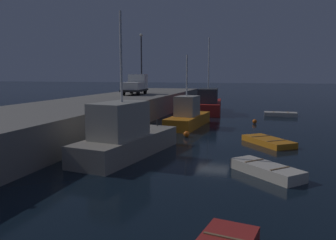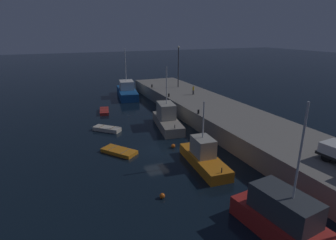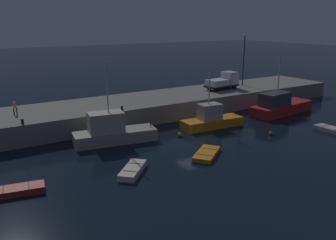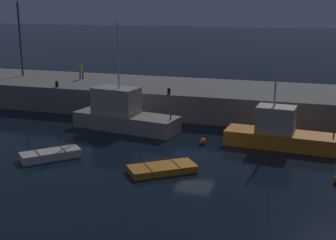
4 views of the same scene
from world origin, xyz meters
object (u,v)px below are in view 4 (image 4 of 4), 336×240
lamp_post_west (19,31)px  mooring_buoy_near (203,141)px  fishing_trawler_red (123,114)px  fishing_boat_orange (279,133)px  dinghy_red_small (51,155)px  dinghy_orange_near (162,169)px  dockworker (81,70)px  bollard_central (57,84)px  bollard_east (169,91)px

lamp_post_west → mooring_buoy_near: bearing=-26.3°
fishing_trawler_red → fishing_boat_orange: 12.71m
fishing_trawler_red → dinghy_red_small: 8.66m
fishing_trawler_red → dinghy_orange_near: 10.63m
mooring_buoy_near → dockworker: size_ratio=0.30×
fishing_trawler_red → lamp_post_west: 18.78m
fishing_boat_orange → lamp_post_west: lamp_post_west is taller
dinghy_orange_near → lamp_post_west: size_ratio=0.53×
dinghy_red_small → dockworker: bearing=110.5°
dinghy_red_small → dinghy_orange_near: bearing=-1.3°
dockworker → dinghy_red_small: bearing=-69.5°
dinghy_red_small → bollard_central: bearing=117.9°
lamp_post_west → bollard_central: 9.89m
fishing_boat_orange → bollard_central: 21.56m
dinghy_orange_near → dockworker: 22.56m
dinghy_orange_near → dinghy_red_small: bearing=178.7°
bollard_central → dockworker: bearing=88.6°
lamp_post_west → bollard_central: lamp_post_west is taller
dockworker → bollard_central: dockworker is taller
lamp_post_west → bollard_central: (7.16, -5.13, -4.49)m
mooring_buoy_near → dockworker: bearing=144.9°
fishing_trawler_red → mooring_buoy_near: fishing_trawler_red is taller
bollard_east → mooring_buoy_near: bearing=-52.8°
dinghy_red_small → bollard_central: 14.05m
dinghy_orange_near → dockworker: (-14.29, 17.18, 3.11)m
fishing_trawler_red → dinghy_orange_near: (6.16, -8.59, -1.05)m
dockworker → bollard_east: 12.14m
dinghy_orange_near → bollard_central: bearing=139.2°
mooring_buoy_near → bollard_east: (-4.40, 5.80, 2.44)m
dinghy_orange_near → mooring_buoy_near: (1.12, 6.33, 0.04)m
dinghy_orange_near → dinghy_red_small: dinghy_red_small is taller
fishing_trawler_red → fishing_boat_orange: (12.66, -1.19, -0.23)m
fishing_trawler_red → mooring_buoy_near: 7.70m
bollard_east → dockworker: bearing=155.4°
fishing_boat_orange → dinghy_orange_near: bearing=-131.3°
lamp_post_west → bollard_east: bearing=-16.5°
fishing_trawler_red → dockworker: size_ratio=5.66×
fishing_boat_orange → bollard_central: fishing_boat_orange is taller
fishing_trawler_red → bollard_east: (2.89, 3.54, 1.43)m
fishing_trawler_red → dockworker: fishing_trawler_red is taller
fishing_trawler_red → bollard_east: size_ratio=16.07×
mooring_buoy_near → lamp_post_west: lamp_post_west is taller
bollard_central → dinghy_red_small: bearing=-62.1°
dinghy_red_small → bollard_east: size_ratio=6.67×
fishing_boat_orange → dinghy_orange_near: (-6.49, -7.40, -0.81)m
fishing_trawler_red → lamp_post_west: lamp_post_west is taller
fishing_trawler_red → bollard_east: bearing=50.8°
lamp_post_west → bollard_east: (18.30, -5.42, -4.48)m
fishing_boat_orange → mooring_buoy_near: size_ratio=16.40×
fishing_boat_orange → bollard_central: (-20.90, 5.02, 1.66)m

